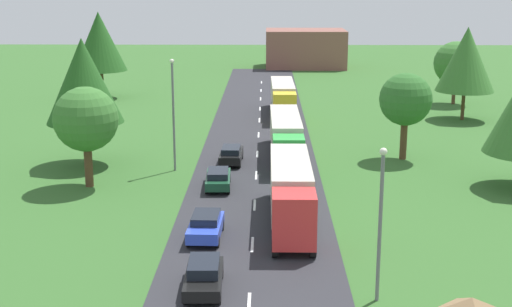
# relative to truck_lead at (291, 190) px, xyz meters

# --- Properties ---
(road) EXTENTS (10.00, 140.00, 0.06)m
(road) POSITION_rel_truck_lead_xyz_m (-2.34, 7.54, -2.16)
(road) COLOR #2B2B30
(road) RESTS_ON ground
(lane_marking_centre) EXTENTS (0.16, 119.38, 0.01)m
(lane_marking_centre) POSITION_rel_truck_lead_xyz_m (-2.34, 3.09, -2.13)
(lane_marking_centre) COLOR white
(lane_marking_centre) RESTS_ON road
(truck_lead) EXTENTS (2.50, 12.21, 3.72)m
(truck_lead) POSITION_rel_truck_lead_xyz_m (0.00, 0.00, 0.00)
(truck_lead) COLOR red
(truck_lead) RESTS_ON road
(truck_second) EXTENTS (2.61, 13.70, 3.44)m
(truck_second) POSITION_rel_truck_lead_xyz_m (0.11, 16.66, -0.14)
(truck_second) COLOR green
(truck_second) RESTS_ON road
(truck_third) EXTENTS (2.63, 12.83, 3.53)m
(truck_third) POSITION_rel_truck_lead_xyz_m (0.27, 36.28, -0.09)
(truck_third) COLOR yellow
(truck_third) RESTS_ON road
(car_lead) EXTENTS (1.90, 4.33, 1.47)m
(car_lead) POSITION_rel_truck_lead_xyz_m (-4.61, -9.92, -1.37)
(car_lead) COLOR black
(car_lead) RESTS_ON road
(car_second) EXTENTS (1.99, 4.25, 1.45)m
(car_second) POSITION_rel_truck_lead_xyz_m (-5.13, -2.75, -1.37)
(car_second) COLOR blue
(car_second) RESTS_ON road
(car_third) EXTENTS (1.92, 4.46, 1.40)m
(car_third) POSITION_rel_truck_lead_xyz_m (-5.09, 7.45, -1.39)
(car_third) COLOR #19472D
(car_third) RESTS_ON road
(car_fourth) EXTENTS (1.89, 4.38, 1.44)m
(car_fourth) POSITION_rel_truck_lead_xyz_m (-4.49, 14.58, -1.37)
(car_fourth) COLOR black
(car_fourth) RESTS_ON road
(lamppost_lead) EXTENTS (0.36, 0.36, 7.56)m
(lamppost_lead) POSITION_rel_truck_lead_xyz_m (3.81, -10.84, 2.06)
(lamppost_lead) COLOR slate
(lamppost_lead) RESTS_ON ground
(lamppost_second) EXTENTS (0.36, 0.36, 8.99)m
(lamppost_second) POSITION_rel_truck_lead_xyz_m (-8.93, 12.43, 2.78)
(lamppost_second) COLOR slate
(lamppost_second) RESTS_ON ground
(tree_oak) EXTENTS (6.30, 6.30, 10.09)m
(tree_oak) POSITION_rel_truck_lead_xyz_m (19.94, 33.91, 4.42)
(tree_oak) COLOR #513823
(tree_oak) RESTS_ON ground
(tree_birch) EXTENTS (4.75, 4.75, 7.49)m
(tree_birch) POSITION_rel_truck_lead_xyz_m (-14.73, 7.92, 2.88)
(tree_birch) COLOR #513823
(tree_birch) RESTS_ON ground
(tree_maple) EXTENTS (5.32, 5.32, 7.70)m
(tree_maple) POSITION_rel_truck_lead_xyz_m (21.51, 43.82, 2.83)
(tree_maple) COLOR #513823
(tree_maple) RESTS_ON ground
(tree_pine) EXTENTS (4.45, 4.45, 7.41)m
(tree_pine) POSITION_rel_truck_lead_xyz_m (10.16, 16.48, 2.94)
(tree_pine) COLOR #513823
(tree_pine) RESTS_ON ground
(tree_elm) EXTENTS (6.25, 6.25, 10.48)m
(tree_elm) POSITION_rel_truck_lead_xyz_m (-16.37, 14.12, 4.82)
(tree_elm) COLOR #513823
(tree_elm) RESTS_ON ground
(tree_lime) EXTENTS (6.78, 6.78, 11.03)m
(tree_lime) POSITION_rel_truck_lead_xyz_m (-22.91, 47.60, 5.08)
(tree_lime) COLOR #513823
(tree_lime) RESTS_ON ground
(distant_building) EXTENTS (13.66, 10.22, 6.47)m
(distant_building) POSITION_rel_truck_lead_xyz_m (5.13, 80.60, 1.04)
(distant_building) COLOR brown
(distant_building) RESTS_ON ground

